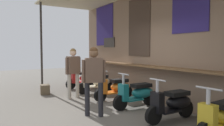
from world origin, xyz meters
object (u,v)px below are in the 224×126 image
object	(u,v)px
shopper_passing	(73,68)
merchandise_crate	(45,89)
scooter_teal	(138,93)
scooter_black	(173,103)
scooter_red	(83,78)
shopper_browsing	(94,74)
scooter_yellow	(223,117)
scooter_orange	(116,87)
scooter_cream	(97,82)

from	to	relation	value
shopper_passing	merchandise_crate	size ratio (longest dim) A/B	4.22
shopper_passing	merchandise_crate	bearing A→B (deg)	-160.28
shopper_passing	scooter_teal	bearing A→B (deg)	17.74
scooter_black	shopper_passing	xyz separation A→B (m)	(-3.30, -1.07, 0.61)
scooter_red	scooter_teal	xyz separation A→B (m)	(3.62, 0.00, 0.00)
scooter_teal	shopper_passing	size ratio (longest dim) A/B	0.86
scooter_red	shopper_passing	size ratio (longest dim) A/B	0.86
shopper_browsing	scooter_black	bearing A→B (deg)	68.74
scooter_black	scooter_yellow	xyz separation A→B (m)	(1.17, -0.00, 0.00)
scooter_orange	scooter_yellow	xyz separation A→B (m)	(3.54, -0.00, 0.00)
shopper_browsing	shopper_passing	size ratio (longest dim) A/B	1.01
scooter_teal	scooter_red	bearing A→B (deg)	-89.82
shopper_passing	merchandise_crate	world-z (taller)	shopper_passing
scooter_red	scooter_yellow	xyz separation A→B (m)	(6.06, 0.00, 0.00)
scooter_cream	scooter_orange	distance (m)	1.29
scooter_teal	scooter_black	bearing A→B (deg)	90.18
scooter_black	merchandise_crate	size ratio (longest dim) A/B	3.63
scooter_yellow	scooter_orange	bearing A→B (deg)	-92.47
scooter_orange	scooter_cream	bearing A→B (deg)	-91.39
scooter_teal	shopper_browsing	distance (m)	1.52
scooter_black	merchandise_crate	bearing A→B (deg)	-68.21
shopper_passing	scooter_cream	bearing A→B (deg)	98.59
scooter_orange	scooter_teal	bearing A→B (deg)	88.60
scooter_black	scooter_yellow	bearing A→B (deg)	90.57
scooter_orange	scooter_yellow	size ratio (longest dim) A/B	1.00
scooter_red	scooter_orange	world-z (taller)	same
scooter_orange	shopper_browsing	bearing A→B (deg)	38.95
scooter_cream	shopper_browsing	size ratio (longest dim) A/B	0.85
scooter_cream	merchandise_crate	xyz separation A→B (m)	(-0.75, -1.71, -0.22)
merchandise_crate	scooter_yellow	bearing A→B (deg)	17.08
scooter_yellow	merchandise_crate	world-z (taller)	scooter_yellow
scooter_orange	scooter_teal	world-z (taller)	same
scooter_teal	merchandise_crate	size ratio (longest dim) A/B	3.63
scooter_yellow	scooter_black	bearing A→B (deg)	-92.47
scooter_yellow	merchandise_crate	bearing A→B (deg)	-75.39
scooter_yellow	scooter_cream	bearing A→B (deg)	-92.47
scooter_black	scooter_yellow	size ratio (longest dim) A/B	1.00
scooter_teal	scooter_yellow	xyz separation A→B (m)	(2.44, -0.00, 0.00)
scooter_cream	shopper_browsing	distance (m)	2.89
scooter_teal	shopper_browsing	size ratio (longest dim) A/B	0.85
scooter_black	scooter_red	bearing A→B (deg)	-89.43
scooter_red	scooter_yellow	distance (m)	6.06
scooter_cream	shopper_passing	size ratio (longest dim) A/B	0.86
scooter_teal	scooter_black	size ratio (longest dim) A/B	1.00
merchandise_crate	scooter_red	bearing A→B (deg)	105.78
scooter_cream	scooter_black	distance (m)	3.66
scooter_red	shopper_passing	bearing A→B (deg)	51.54
shopper_browsing	merchandise_crate	distance (m)	3.33
scooter_red	scooter_yellow	bearing A→B (deg)	85.46
scooter_orange	shopper_passing	xyz separation A→B (m)	(-0.92, -1.07, 0.61)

